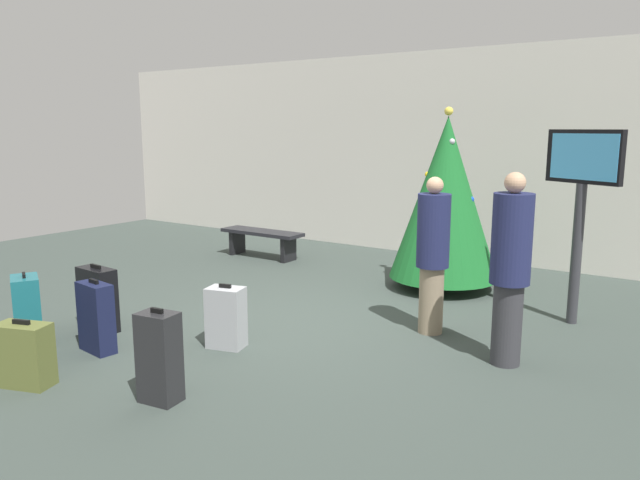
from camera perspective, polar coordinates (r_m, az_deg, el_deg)
The scene contains 13 objects.
ground_plane at distance 7.19m, azimuth -2.12°, elevation -7.72°, with size 16.00×16.00×0.00m, color #38423D.
back_wall at distance 10.86m, azimuth 12.39°, elevation 7.77°, with size 16.00×0.20×3.56m, color beige.
holiday_tree at distance 8.62m, azimuth 11.71°, elevation 3.87°, with size 1.51×1.51×2.53m.
flight_info_kiosk at distance 7.45m, azimuth 23.36°, elevation 4.46°, with size 0.88×0.47×2.23m.
waiting_bench at distance 10.68m, azimuth -5.48°, elevation 0.26°, with size 1.55×0.44×0.48m.
traveller_0 at distance 6.73m, azimuth 10.54°, elevation -1.14°, with size 0.50×0.50×1.74m.
traveller_1 at distance 5.98m, azimuth 17.44°, elevation -2.30°, with size 0.49×0.49×1.85m.
suitcase_0 at distance 6.01m, azimuth -26.03°, elevation -9.68°, with size 0.53×0.39×0.61m.
suitcase_1 at distance 5.26m, azimuth -14.86°, elevation -10.62°, with size 0.35×0.27×0.80m.
suitcase_2 at distance 6.39m, azimuth -8.82°, elevation -7.21°, with size 0.43×0.34×0.67m.
suitcase_3 at distance 6.59m, azimuth -20.29°, elevation -6.84°, with size 0.45×0.25×0.75m.
suitcase_4 at distance 7.04m, azimuth -25.81°, elevation -6.06°, with size 0.48×0.42×0.78m.
suitcase_5 at distance 7.26m, azimuth -20.14°, elevation -5.25°, with size 0.51×0.26×0.76m.
Camera 1 is at (4.07, -5.49, 2.25)m, focal length 34.06 mm.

